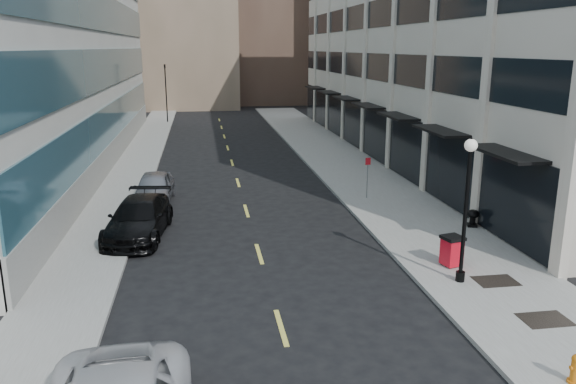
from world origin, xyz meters
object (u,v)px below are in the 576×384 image
object	(u,v)px
traffic_signal	(165,68)
lamppost	(467,198)
car_silver_sedan	(154,188)
car_black_pickup	(139,218)
urn_planter	(473,216)
fire_hydrant	(576,368)
sign_post	(368,170)
trash_bin	(452,250)

from	to	relation	value
traffic_signal	lamppost	world-z (taller)	traffic_signal
traffic_signal	lamppost	distance (m)	45.66
car_silver_sedan	car_black_pickup	bearing A→B (deg)	-89.69
lamppost	urn_planter	bearing A→B (deg)	60.00
fire_hydrant	sign_post	world-z (taller)	sign_post
traffic_signal	lamppost	bearing A→B (deg)	-74.87
traffic_signal	car_black_pickup	world-z (taller)	traffic_signal
traffic_signal	trash_bin	size ratio (longest dim) A/B	6.23
car_black_pickup	trash_bin	distance (m)	12.74
traffic_signal	trash_bin	world-z (taller)	traffic_signal
car_silver_sedan	fire_hydrant	distance (m)	21.31
car_black_pickup	sign_post	size ratio (longest dim) A/B	2.42
car_black_pickup	urn_planter	world-z (taller)	car_black_pickup
traffic_signal	urn_planter	size ratio (longest dim) A/B	9.12
car_black_pickup	car_silver_sedan	distance (m)	5.43
car_black_pickup	car_silver_sedan	size ratio (longest dim) A/B	1.20
lamppost	sign_post	size ratio (longest dim) A/B	2.17
sign_post	trash_bin	bearing A→B (deg)	-84.96
lamppost	sign_post	xyz separation A→B (m)	(0.00, 10.92, -1.43)
trash_bin	urn_planter	distance (m)	5.09
lamppost	car_silver_sedan	bearing A→B (deg)	131.75
traffic_signal	car_silver_sedan	distance (m)	32.12
car_silver_sedan	fire_hydrant	bearing A→B (deg)	-56.16
urn_planter	fire_hydrant	bearing A→B (deg)	-105.49
traffic_signal	car_silver_sedan	bearing A→B (deg)	-88.29
car_black_pickup	urn_planter	bearing A→B (deg)	1.57
trash_bin	sign_post	size ratio (longest dim) A/B	0.49
car_black_pickup	fire_hydrant	bearing A→B (deg)	-42.17
car_silver_sedan	urn_planter	distance (m)	15.67
car_black_pickup	sign_post	world-z (taller)	sign_post
trash_bin	urn_planter	bearing A→B (deg)	40.97
car_black_pickup	lamppost	size ratio (longest dim) A/B	1.12
fire_hydrant	urn_planter	bearing A→B (deg)	77.93
fire_hydrant	trash_bin	bearing A→B (deg)	91.13
traffic_signal	trash_bin	xyz separation A→B (m)	(12.19, -42.64, -4.96)
car_silver_sedan	urn_planter	xyz separation A→B (m)	(14.15, -6.73, -0.17)
car_black_pickup	fire_hydrant	world-z (taller)	car_black_pickup
fire_hydrant	lamppost	bearing A→B (deg)	93.43
trash_bin	car_silver_sedan	bearing A→B (deg)	121.62
fire_hydrant	car_silver_sedan	bearing A→B (deg)	124.37
car_silver_sedan	fire_hydrant	world-z (taller)	car_silver_sedan
urn_planter	trash_bin	bearing A→B (deg)	-124.78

